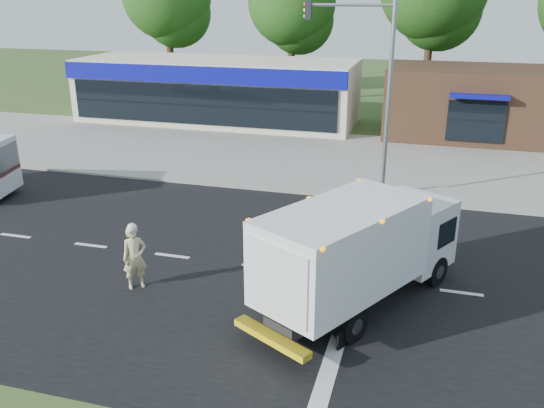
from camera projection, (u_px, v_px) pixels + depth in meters
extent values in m
plane|color=#385123|center=(260.00, 267.00, 17.93)|extent=(120.00, 120.00, 0.00)
cube|color=black|center=(260.00, 267.00, 17.93)|extent=(60.00, 14.00, 0.02)
cube|color=gray|center=(314.00, 185.00, 25.31)|extent=(60.00, 2.40, 0.12)
cube|color=gray|center=(337.00, 153.00, 30.56)|extent=(60.00, 9.00, 0.02)
cube|color=silver|center=(16.00, 236.00, 20.21)|extent=(1.20, 0.15, 0.01)
cube|color=silver|center=(91.00, 245.00, 19.45)|extent=(1.20, 0.15, 0.01)
cube|color=silver|center=(172.00, 256.00, 18.69)|extent=(1.20, 0.15, 0.01)
cube|color=silver|center=(260.00, 267.00, 17.92)|extent=(1.20, 0.15, 0.01)
cube|color=silver|center=(357.00, 279.00, 17.16)|extent=(1.20, 0.15, 0.01)
cube|color=silver|center=(462.00, 293.00, 16.39)|extent=(1.20, 0.15, 0.01)
cube|color=silver|center=(340.00, 333.00, 14.45)|extent=(0.40, 7.00, 0.01)
cube|color=black|center=(340.00, 295.00, 15.01)|extent=(3.09, 4.54, 0.33)
cube|color=silver|center=(411.00, 231.00, 16.94)|extent=(2.66, 2.61, 1.96)
cube|color=black|center=(428.00, 217.00, 17.46)|extent=(1.62, 0.98, 0.84)
cube|color=white|center=(342.00, 249.00, 14.55)|extent=(4.23, 5.17, 2.20)
cube|color=silver|center=(277.00, 282.00, 13.00)|extent=(1.66, 0.96, 1.78)
cube|color=yellow|center=(272.00, 338.00, 13.38)|extent=(2.12, 1.38, 0.17)
cube|color=orange|center=(344.00, 209.00, 14.18)|extent=(4.17, 5.03, 0.07)
cylinder|color=black|center=(385.00, 253.00, 17.90)|extent=(0.68, 0.92, 0.90)
cylinder|color=black|center=(436.00, 271.00, 16.73)|extent=(0.68, 0.92, 0.90)
cylinder|color=black|center=(296.00, 298.00, 15.26)|extent=(0.68, 0.92, 0.90)
cylinder|color=black|center=(353.00, 325.00, 14.03)|extent=(0.68, 0.92, 0.90)
imported|color=#CDBF88|center=(135.00, 258.00, 16.42)|extent=(0.82, 0.80, 1.89)
sphere|color=white|center=(132.00, 228.00, 16.10)|extent=(0.28, 0.28, 0.28)
cylinder|color=black|center=(0.00, 181.00, 24.71)|extent=(0.91, 0.44, 0.88)
cube|color=beige|center=(217.00, 90.00, 37.57)|extent=(18.00, 6.00, 4.00)
cube|color=#090C8F|center=(198.00, 75.00, 34.33)|extent=(18.00, 0.30, 1.00)
cube|color=black|center=(199.00, 105.00, 34.96)|extent=(17.00, 0.12, 2.40)
cube|color=#382316|center=(474.00, 102.00, 33.50)|extent=(10.00, 6.00, 4.00)
cube|color=#090C8F|center=(479.00, 96.00, 30.39)|extent=(3.00, 1.20, 0.20)
cube|color=black|center=(476.00, 122.00, 30.92)|extent=(3.00, 0.12, 2.20)
cylinder|color=gray|center=(388.00, 102.00, 22.63)|extent=(0.18, 0.18, 8.00)
cylinder|color=gray|center=(350.00, 5.00, 21.82)|extent=(3.40, 0.12, 0.12)
cube|color=black|center=(308.00, 10.00, 22.29)|extent=(0.25, 0.25, 0.70)
cylinder|color=#332114|center=(170.00, 50.00, 45.99)|extent=(0.56, 0.56, 7.35)
sphere|color=#164D16|center=(176.00, 13.00, 45.33)|extent=(5.46, 5.46, 5.46)
cylinder|color=#332114|center=(291.00, 57.00, 43.53)|extent=(0.56, 0.56, 6.86)
sphere|color=#164D16|center=(292.00, 2.00, 42.17)|extent=(6.47, 6.47, 6.47)
sphere|color=#164D16|center=(300.00, 20.00, 42.94)|extent=(5.10, 5.10, 5.10)
cylinder|color=#332114|center=(428.00, 54.00, 40.82)|extent=(0.56, 0.56, 7.84)
sphere|color=#164D16|center=(440.00, 9.00, 40.09)|extent=(5.82, 5.82, 5.82)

